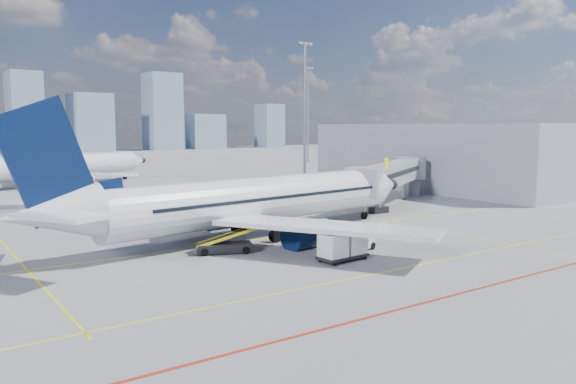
# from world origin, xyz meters

# --- Properties ---
(ground) EXTENTS (420.00, 420.00, 0.00)m
(ground) POSITION_xyz_m (0.00, 0.00, 0.00)
(ground) COLOR gray
(ground) RESTS_ON ground
(apron_markings) EXTENTS (90.00, 35.12, 0.01)m
(apron_markings) POSITION_xyz_m (-0.58, -3.91, 0.01)
(apron_markings) COLOR #DAD70B
(apron_markings) RESTS_ON ground
(jet_bridge) EXTENTS (23.55, 15.78, 6.30)m
(jet_bridge) POSITION_xyz_m (23.51, 16.91, 3.74)
(jet_bridge) COLOR #919399
(jet_bridge) RESTS_ON ground
(terminal_block) EXTENTS (10.00, 42.00, 10.00)m
(terminal_block) POSITION_xyz_m (39.95, 26.00, 5.00)
(terminal_block) COLOR #919399
(terminal_block) RESTS_ON ground
(floodlight_mast_ne) EXTENTS (3.20, 0.61, 25.45)m
(floodlight_mast_ne) POSITION_xyz_m (38.00, 55.00, 13.59)
(floodlight_mast_ne) COLOR gray
(floodlight_mast_ne) RESTS_ON ground
(floodlight_mast_far) EXTENTS (3.20, 0.61, 25.45)m
(floodlight_mast_far) POSITION_xyz_m (65.00, 90.00, 13.59)
(floodlight_mast_far) COLOR gray
(floodlight_mast_far) RESTS_ON ground
(main_aircraft) EXTENTS (40.47, 35.15, 11.85)m
(main_aircraft) POSITION_xyz_m (-2.31, 8.71, 3.22)
(main_aircraft) COLOR silver
(main_aircraft) RESTS_ON ground
(second_aircraft) EXTENTS (35.54, 30.21, 10.84)m
(second_aircraft) POSITION_xyz_m (-5.92, 63.81, 3.23)
(second_aircraft) COLOR silver
(second_aircraft) RESTS_ON ground
(baggage_tug) EXTENTS (2.58, 1.93, 1.62)m
(baggage_tug) POSITION_xyz_m (2.36, -0.18, 0.77)
(baggage_tug) COLOR silver
(baggage_tug) RESTS_ON ground
(cargo_dolly) EXTENTS (3.93, 2.00, 2.09)m
(cargo_dolly) POSITION_xyz_m (-0.92, -2.04, 1.14)
(cargo_dolly) COLOR black
(cargo_dolly) RESTS_ON ground
(belt_loader) EXTENTS (5.87, 3.35, 2.39)m
(belt_loader) POSITION_xyz_m (-6.54, 4.95, 0.62)
(belt_loader) COLOR black
(belt_loader) RESTS_ON ground
(ramp_worker) EXTENTS (0.68, 0.78, 1.80)m
(ramp_worker) POSITION_xyz_m (2.59, -0.77, 0.90)
(ramp_worker) COLOR yellow
(ramp_worker) RESTS_ON ground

